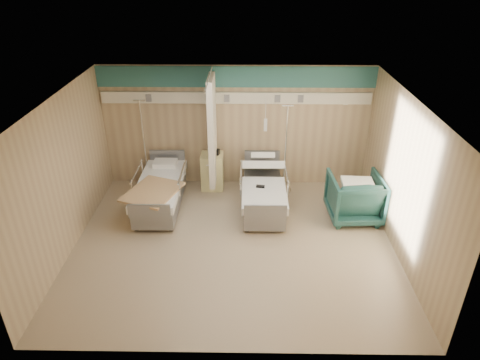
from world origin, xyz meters
name	(u,v)px	position (x,y,z in m)	size (l,w,h in m)	color
ground	(233,244)	(0.00, 0.00, 0.00)	(6.00, 5.00, 0.00)	gray
room_walls	(231,149)	(-0.03, 0.25, 1.86)	(6.04, 5.04, 2.82)	tan
bed_right	(263,195)	(0.60, 1.30, 0.32)	(1.00, 2.16, 0.63)	silver
bed_left	(161,195)	(-1.60, 1.30, 0.32)	(1.00, 2.16, 0.63)	silver
bedside_cabinet	(212,171)	(-0.55, 2.20, 0.42)	(0.50, 0.48, 0.85)	beige
visitor_armchair	(354,197)	(2.45, 0.97, 0.48)	(1.02, 1.05, 0.96)	#1C4745
waffle_blanket	(359,176)	(2.47, 0.93, 0.99)	(0.62, 0.55, 0.07)	white
iv_stand_right	(284,175)	(1.10, 2.06, 0.42)	(0.37, 0.37, 2.07)	silver
iv_stand_left	(147,169)	(-2.08, 2.27, 0.43)	(0.38, 0.38, 2.11)	silver
call_remote	(260,186)	(0.53, 1.09, 0.65)	(0.17, 0.08, 0.04)	black
tan_blanket	(153,192)	(-1.64, 0.84, 0.65)	(0.90, 1.14, 0.04)	tan
toiletry_bag	(215,152)	(-0.48, 2.23, 0.91)	(0.21, 0.13, 0.11)	black
white_cup	(210,151)	(-0.60, 2.28, 0.91)	(0.09, 0.09, 0.12)	white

